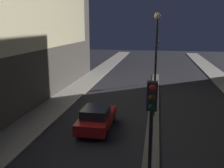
{
  "coord_description": "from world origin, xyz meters",
  "views": [
    {
      "loc": [
        0.11,
        -4.55,
        6.85
      ],
      "look_at": [
        -4.73,
        21.96,
        0.5
      ],
      "focal_mm": 40.0,
      "sensor_mm": 36.0,
      "label": 1
    }
  ],
  "objects_px": {
    "traffic_light_mid": "(157,52)",
    "car_left_lane": "(97,118)",
    "street_lamp": "(156,50)",
    "traffic_light_near": "(151,125)"
  },
  "relations": [
    {
      "from": "traffic_light_near",
      "to": "car_left_lane",
      "type": "distance_m",
      "value": 9.23
    },
    {
      "from": "car_left_lane",
      "to": "traffic_light_near",
      "type": "bearing_deg",
      "value": -64.67
    },
    {
      "from": "traffic_light_mid",
      "to": "car_left_lane",
      "type": "relative_size",
      "value": 1.19
    },
    {
      "from": "car_left_lane",
      "to": "street_lamp",
      "type": "bearing_deg",
      "value": 40.02
    },
    {
      "from": "traffic_light_near",
      "to": "street_lamp",
      "type": "xyz_separation_m",
      "value": [
        0.0,
        11.01,
        1.31
      ]
    },
    {
      "from": "traffic_light_mid",
      "to": "street_lamp",
      "type": "xyz_separation_m",
      "value": [
        0.0,
        -11.38,
        1.31
      ]
    },
    {
      "from": "traffic_light_near",
      "to": "street_lamp",
      "type": "relative_size",
      "value": 0.67
    },
    {
      "from": "street_lamp",
      "to": "traffic_light_near",
      "type": "bearing_deg",
      "value": -90.0
    },
    {
      "from": "street_lamp",
      "to": "car_left_lane",
      "type": "relative_size",
      "value": 1.78
    },
    {
      "from": "traffic_light_mid",
      "to": "street_lamp",
      "type": "bearing_deg",
      "value": -90.0
    }
  ]
}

